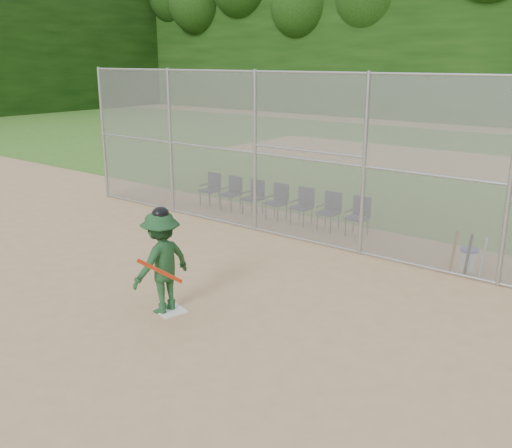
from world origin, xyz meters
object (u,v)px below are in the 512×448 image
Objects in this scene: home_plate at (171,311)px; batter_at_plate at (162,262)px; water_cooler at (468,259)px; chair_0 at (209,190)px.

home_plate is 0.91m from batter_at_plate.
batter_at_plate is (-0.12, -0.06, 0.90)m from home_plate.
batter_at_plate is 4.09× the size of water_cooler.
water_cooler is at bearing -4.92° from chair_0.
chair_0 is (-4.57, 5.94, 0.47)m from home_plate.
water_cooler is at bearing 57.35° from home_plate.
home_plate is 7.51m from chair_0.
chair_0 reaches higher than water_cooler.
water_cooler is 7.97m from chair_0.
batter_at_plate reaches higher than home_plate.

